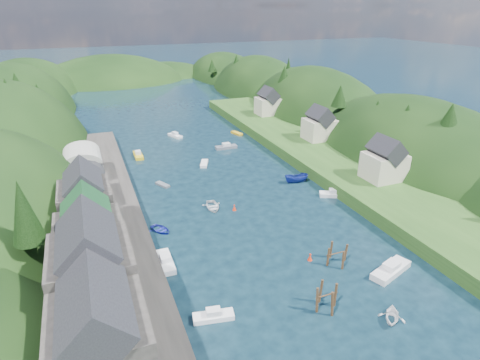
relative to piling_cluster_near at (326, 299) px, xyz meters
name	(u,v)px	position (x,y,z in m)	size (l,w,h in m)	color
ground	(205,161)	(1.33, 52.59, -1.40)	(600.00, 600.00, 0.00)	black
hillside_left	(7,181)	(-43.67, 77.59, -9.43)	(44.00, 245.56, 52.00)	black
hillside_right	(314,139)	(46.33, 77.59, -8.81)	(36.00, 245.56, 48.00)	black
far_hills	(136,99)	(2.55, 176.59, -12.20)	(103.00, 68.00, 44.00)	black
hill_trees	(186,101)	(1.19, 66.80, 9.67)	(91.56, 153.41, 12.58)	black
quay_left	(108,243)	(-22.67, 22.59, -0.40)	(12.00, 110.00, 2.00)	#2D2B28
terrace_left_grass	(56,252)	(-29.67, 22.59, -0.15)	(12.00, 110.00, 2.50)	#234719
quayside_buildings	(92,263)	(-24.67, 8.98, 5.69)	(8.00, 35.84, 12.90)	#2D2B28
boat_sheds	(84,172)	(-24.67, 41.59, 3.88)	(7.00, 21.00, 7.50)	#2D2D30
terrace_right	(322,156)	(26.33, 42.59, -0.20)	(16.00, 120.00, 2.40)	#234719
right_bank_cottages	(315,126)	(29.33, 50.92, 4.45)	(9.00, 59.24, 8.41)	beige
piling_cluster_near	(326,299)	(0.00, 0.00, 0.00)	(2.97, 2.79, 3.94)	#382314
piling_cluster_far	(337,256)	(6.45, 7.30, -0.31)	(3.42, 3.17, 3.31)	#382314
channel_buoy_near	(310,257)	(3.41, 9.24, -0.92)	(0.70, 0.70, 1.10)	red
channel_buoy_far	(234,208)	(-1.10, 27.18, -0.92)	(0.70, 0.70, 1.10)	red
moored_boats	(254,206)	(2.30, 26.56, -0.85)	(37.84, 82.42, 1.98)	gold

